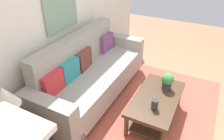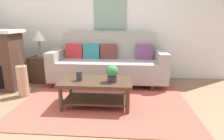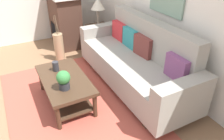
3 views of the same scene
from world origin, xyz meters
TOP-DOWN VIEW (x-y plane):
  - ground_plane at (0.00, 0.00)m, footprint 9.48×9.48m
  - wall_back at (0.00, 2.11)m, footprint 5.48×0.10m
  - area_rug at (0.00, 0.50)m, footprint 2.73×1.85m
  - couch at (-0.03, 1.57)m, footprint 2.39×0.84m
  - throw_pillow_crimson at (-0.79, 1.70)m, footprint 0.36×0.12m
  - throw_pillow_teal at (-0.41, 1.70)m, footprint 0.36×0.13m
  - throw_pillow_maroon at (-0.03, 1.70)m, footprint 0.37×0.15m
  - throw_pillow_plum at (0.72, 1.70)m, footprint 0.36×0.13m
  - coffee_table at (-0.11, 0.42)m, footprint 1.10×0.60m
  - tabletop_vase at (-0.36, 0.38)m, footprint 0.09×0.09m
  - potted_plant_tabletop at (0.14, 0.35)m, footprint 0.18×0.18m
  - side_table at (-1.53, 1.60)m, footprint 0.44×0.44m
  - table_lamp at (-1.53, 1.60)m, footprint 0.28×0.28m
  - fireplace at (-2.19, 1.08)m, footprint 1.02×0.58m
  - floor_vase at (-1.48, 0.71)m, footprint 0.19×0.19m
  - floor_vase_branch_a at (-1.46, 0.71)m, footprint 0.05×0.01m
  - floor_vase_branch_b at (-1.49, 0.73)m, footprint 0.03×0.05m
  - floor_vase_branch_c at (-1.49, 0.70)m, footprint 0.02×0.04m

SIDE VIEW (x-z plane):
  - ground_plane at x=0.00m, z-range 0.00..0.00m
  - area_rug at x=0.00m, z-range 0.00..0.01m
  - floor_vase at x=-1.48m, z-range 0.00..0.56m
  - side_table at x=-1.53m, z-range 0.00..0.56m
  - coffee_table at x=-0.11m, z-range 0.10..0.53m
  - couch at x=-0.03m, z-range -0.11..0.97m
  - tabletop_vase at x=-0.36m, z-range 0.43..0.58m
  - potted_plant_tabletop at x=0.14m, z-range 0.44..0.70m
  - fireplace at x=-2.19m, z-range 0.01..1.17m
  - throw_pillow_crimson at x=-0.79m, z-range 0.52..0.84m
  - throw_pillow_teal at x=-0.41m, z-range 0.52..0.84m
  - throw_pillow_maroon at x=-0.03m, z-range 0.52..0.84m
  - throw_pillow_plum at x=0.72m, z-range 0.52..0.84m
  - floor_vase_branch_a at x=-1.46m, z-range 0.56..0.92m
  - floor_vase_branch_b at x=-1.49m, z-range 0.56..0.92m
  - floor_vase_branch_c at x=-1.49m, z-range 0.56..0.92m
  - table_lamp at x=-1.53m, z-range 0.71..1.28m
  - wall_back at x=0.00m, z-range 0.00..2.70m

